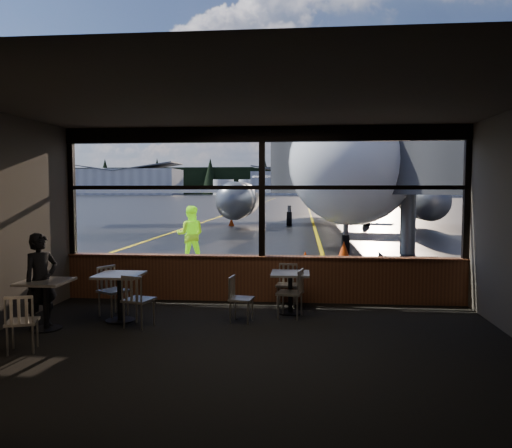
# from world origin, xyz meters

# --- Properties ---
(ground_plane) EXTENTS (520.00, 520.00, 0.00)m
(ground_plane) POSITION_xyz_m (0.00, 120.00, 0.00)
(ground_plane) COLOR black
(ground_plane) RESTS_ON ground
(carpet_floor) EXTENTS (8.00, 6.00, 0.01)m
(carpet_floor) POSITION_xyz_m (0.00, -3.00, 0.01)
(carpet_floor) COLOR black
(carpet_floor) RESTS_ON ground
(ceiling) EXTENTS (8.00, 6.00, 0.04)m
(ceiling) POSITION_xyz_m (0.00, -3.00, 3.50)
(ceiling) COLOR #38332D
(ceiling) RESTS_ON ground
(wall_back) EXTENTS (8.00, 0.04, 3.50)m
(wall_back) POSITION_xyz_m (0.00, -6.00, 1.75)
(wall_back) COLOR #463F38
(wall_back) RESTS_ON ground
(window_sill) EXTENTS (8.00, 0.28, 0.90)m
(window_sill) POSITION_xyz_m (0.00, 0.00, 0.45)
(window_sill) COLOR #5C2F1C
(window_sill) RESTS_ON ground
(window_header) EXTENTS (8.00, 0.18, 0.30)m
(window_header) POSITION_xyz_m (0.00, 0.00, 3.35)
(window_header) COLOR black
(window_header) RESTS_ON ground
(mullion_left) EXTENTS (0.12, 0.12, 2.60)m
(mullion_left) POSITION_xyz_m (-3.95, 0.00, 2.20)
(mullion_left) COLOR black
(mullion_left) RESTS_ON ground
(mullion_centre) EXTENTS (0.12, 0.12, 2.60)m
(mullion_centre) POSITION_xyz_m (0.00, 0.00, 2.20)
(mullion_centre) COLOR black
(mullion_centre) RESTS_ON ground
(mullion_right) EXTENTS (0.12, 0.12, 2.60)m
(mullion_right) POSITION_xyz_m (3.95, 0.00, 2.20)
(mullion_right) COLOR black
(mullion_right) RESTS_ON ground
(window_transom) EXTENTS (8.00, 0.10, 0.08)m
(window_transom) POSITION_xyz_m (0.00, 0.00, 2.30)
(window_transom) COLOR black
(window_transom) RESTS_ON ground
(airliner) EXTENTS (31.15, 37.36, 11.40)m
(airliner) POSITION_xyz_m (2.35, 20.35, 5.70)
(airliner) COLOR white
(airliner) RESTS_ON ground_plane
(jet_bridge) EXTENTS (9.31, 11.38, 4.97)m
(jet_bridge) POSITION_xyz_m (3.60, 5.50, 2.48)
(jet_bridge) COLOR #2E2E31
(jet_bridge) RESTS_ON ground_plane
(cafe_table_near) EXTENTS (0.69, 0.69, 0.76)m
(cafe_table_near) POSITION_xyz_m (0.59, -0.94, 0.38)
(cafe_table_near) COLOR #AAA49C
(cafe_table_near) RESTS_ON carpet_floor
(cafe_table_mid) EXTENTS (0.75, 0.75, 0.83)m
(cafe_table_mid) POSITION_xyz_m (-2.30, -1.76, 0.41)
(cafe_table_mid) COLOR gray
(cafe_table_mid) RESTS_ON carpet_floor
(cafe_table_left) EXTENTS (0.73, 0.73, 0.81)m
(cafe_table_left) POSITION_xyz_m (-3.30, -2.37, 0.40)
(cafe_table_left) COLOR gray
(cafe_table_left) RESTS_ON carpet_floor
(chair_near_e) EXTENTS (0.57, 0.57, 0.88)m
(chair_near_e) POSITION_xyz_m (0.60, -1.26, 0.44)
(chair_near_e) COLOR #B3AFA2
(chair_near_e) RESTS_ON carpet_floor
(chair_near_w) EXTENTS (0.49, 0.49, 0.80)m
(chair_near_w) POSITION_xyz_m (-0.21, -1.63, 0.40)
(chair_near_w) COLOR #B9B5A7
(chair_near_w) RESTS_ON carpet_floor
(chair_near_n) EXTENTS (0.49, 0.49, 0.83)m
(chair_near_n) POSITION_xyz_m (0.52, -0.40, 0.41)
(chair_near_n) COLOR #A9A399
(chair_near_n) RESTS_ON carpet_floor
(chair_mid_s) EXTENTS (0.60, 0.60, 0.89)m
(chair_mid_s) POSITION_xyz_m (-1.86, -2.07, 0.45)
(chair_mid_s) COLOR #AEA99D
(chair_mid_s) RESTS_ON carpet_floor
(chair_mid_w) EXTENTS (0.67, 0.67, 0.90)m
(chair_mid_w) POSITION_xyz_m (-2.54, -1.43, 0.45)
(chair_mid_w) COLOR #B1ACA0
(chair_mid_w) RESTS_ON carpet_floor
(chair_left_s) EXTENTS (0.58, 0.58, 0.84)m
(chair_left_s) POSITION_xyz_m (-3.06, -3.44, 0.42)
(chair_left_s) COLOR #B3AEA2
(chair_left_s) RESTS_ON carpet_floor
(passenger) EXTENTS (0.62, 0.68, 1.56)m
(passenger) POSITION_xyz_m (-3.41, -2.29, 0.78)
(passenger) COLOR black
(passenger) RESTS_ON carpet_floor
(ground_crew) EXTENTS (0.92, 0.76, 1.76)m
(ground_crew) POSITION_xyz_m (-2.61, 5.00, 0.88)
(ground_crew) COLOR #BFF219
(ground_crew) RESTS_ON ground_plane
(cone_nose) EXTENTS (0.36, 0.36, 0.50)m
(cone_nose) POSITION_xyz_m (2.21, 7.18, 0.25)
(cone_nose) COLOR #FC6807
(cone_nose) RESTS_ON ground_plane
(cone_wing) EXTENTS (0.37, 0.37, 0.52)m
(cone_wing) POSITION_xyz_m (-3.58, 20.49, 0.26)
(cone_wing) COLOR #F35607
(cone_wing) RESTS_ON ground_plane
(hangar_left) EXTENTS (45.00, 18.00, 11.00)m
(hangar_left) POSITION_xyz_m (-70.00, 180.00, 5.50)
(hangar_left) COLOR silver
(hangar_left) RESTS_ON ground_plane
(hangar_mid) EXTENTS (38.00, 15.00, 10.00)m
(hangar_mid) POSITION_xyz_m (0.00, 185.00, 5.00)
(hangar_mid) COLOR silver
(hangar_mid) RESTS_ON ground_plane
(hangar_right) EXTENTS (50.00, 20.00, 12.00)m
(hangar_right) POSITION_xyz_m (60.00, 178.00, 6.00)
(hangar_right) COLOR silver
(hangar_right) RESTS_ON ground_plane
(fuel_tank_a) EXTENTS (8.00, 8.00, 6.00)m
(fuel_tank_a) POSITION_xyz_m (-30.00, 182.00, 3.00)
(fuel_tank_a) COLOR silver
(fuel_tank_a) RESTS_ON ground_plane
(fuel_tank_b) EXTENTS (8.00, 8.00, 6.00)m
(fuel_tank_b) POSITION_xyz_m (-20.00, 182.00, 3.00)
(fuel_tank_b) COLOR silver
(fuel_tank_b) RESTS_ON ground_plane
(fuel_tank_c) EXTENTS (8.00, 8.00, 6.00)m
(fuel_tank_c) POSITION_xyz_m (-10.00, 182.00, 3.00)
(fuel_tank_c) COLOR silver
(fuel_tank_c) RESTS_ON ground_plane
(treeline) EXTENTS (360.00, 3.00, 12.00)m
(treeline) POSITION_xyz_m (0.00, 210.00, 6.00)
(treeline) COLOR black
(treeline) RESTS_ON ground_plane
(cone_extra) EXTENTS (0.33, 0.33, 0.46)m
(cone_extra) POSITION_xyz_m (0.89, 4.64, 0.23)
(cone_extra) COLOR #DE4E07
(cone_extra) RESTS_ON ground_plane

